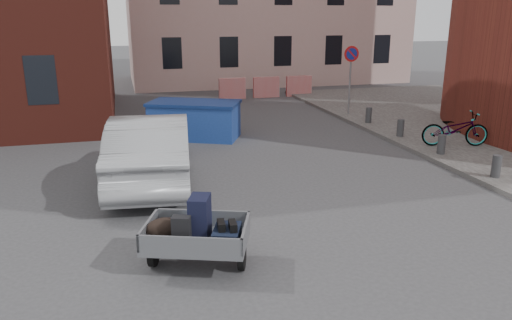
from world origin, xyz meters
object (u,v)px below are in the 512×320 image
object	(u,v)px
trailer	(196,233)
bicycle	(455,129)
silver_car	(151,148)
dumpster	(195,120)

from	to	relation	value
trailer	bicycle	bearing A→B (deg)	51.51
silver_car	bicycle	xyz separation A→B (m)	(8.98, 0.70, -0.20)
silver_car	bicycle	distance (m)	9.01
silver_car	trailer	bearing A→B (deg)	101.30
dumpster	silver_car	distance (m)	4.53
bicycle	dumpster	bearing A→B (deg)	80.32
dumpster	bicycle	distance (m)	8.12
trailer	silver_car	size ratio (longest dim) A/B	0.39
dumpster	trailer	bearing A→B (deg)	-73.49
dumpster	silver_car	size ratio (longest dim) A/B	0.64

